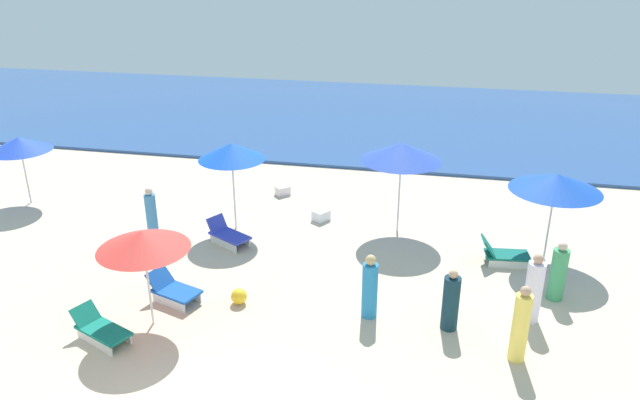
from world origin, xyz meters
name	(u,v)px	position (x,y,z in m)	size (l,w,h in m)	color
ocean	(367,117)	(0.00, 22.26, 0.06)	(60.00, 15.48, 0.12)	#2D508E
umbrella_0	(232,151)	(-2.13, 8.65, 2.42)	(1.94, 1.94, 2.67)	silver
lounge_chair_0_0	(228,235)	(-2.00, 7.61, 0.27)	(1.40, 1.13, 0.70)	silver
umbrella_1	(401,152)	(2.66, 9.45, 2.48)	(2.32, 2.32, 2.74)	silver
umbrella_2	(556,182)	(6.71, 8.50, 2.23)	(2.35, 2.35, 2.46)	silver
lounge_chair_2_0	(503,254)	(5.59, 8.02, 0.27)	(1.33, 0.75, 0.73)	silver
umbrella_4	(143,240)	(-2.28, 3.49, 2.09)	(1.98, 1.98, 2.30)	silver
lounge_chair_4_0	(173,290)	(-2.23, 4.48, 0.28)	(1.38, 1.01, 0.69)	silver
lounge_chair_4_1	(101,329)	(-3.09, 2.71, 0.26)	(1.50, 1.06, 0.65)	silver
umbrella_5	(19,144)	(-9.46, 9.11, 2.03)	(1.97, 1.97, 2.26)	silver
beachgoer_0	(451,302)	(4.22, 4.69, 0.67)	(0.50, 0.50, 1.46)	#143241
beachgoer_1	(534,290)	(6.01, 5.37, 0.78)	(0.52, 0.52, 1.68)	white
beachgoer_2	(152,218)	(-4.05, 7.17, 0.81)	(0.32, 0.32, 1.72)	teal
beachgoer_3	(370,288)	(2.42, 4.80, 0.73)	(0.44, 0.44, 1.56)	#257FBC
beachgoer_4	(520,326)	(5.58, 3.86, 0.80)	(0.48, 0.48, 1.71)	#F9DB5C
beachgoer_5	(558,273)	(6.69, 6.45, 0.69)	(0.48, 0.48, 1.51)	#3E9B61
cooler_box_0	(283,191)	(-1.45, 11.50, 0.15)	(0.44, 0.35, 0.31)	silver
cooler_box_1	(321,215)	(0.27, 9.72, 0.16)	(0.47, 0.39, 0.32)	white
beach_ball_2	(239,296)	(-0.66, 4.68, 0.19)	(0.38, 0.38, 0.38)	yellow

